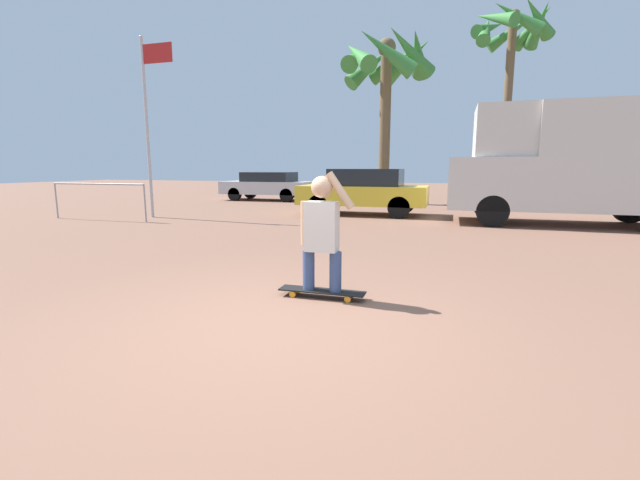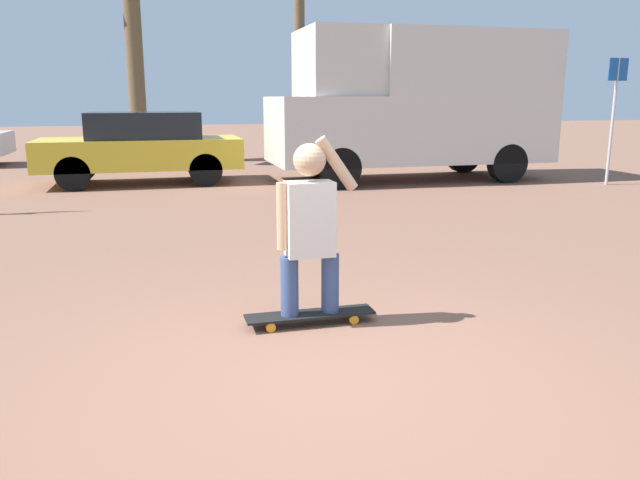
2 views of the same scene
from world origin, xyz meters
TOP-DOWN VIEW (x-y plane):
  - ground_plane at (0.00, 0.00)m, footprint 80.00×80.00m
  - skateboard at (0.11, 1.08)m, footprint 1.03×0.23m
  - person_skateboarder at (0.10, 1.08)m, footprint 0.64×0.25m
  - camper_van at (4.54, 9.27)m, footprint 5.97×2.26m
  - parked_car_yellow at (-1.24, 10.14)m, footprint 4.09×1.78m
  - street_sign at (8.05, 7.42)m, footprint 0.44×0.06m

SIDE VIEW (x-z plane):
  - ground_plane at x=0.00m, z-range 0.00..0.00m
  - skateboard at x=0.11m, z-range 0.03..0.12m
  - parked_car_yellow at x=-1.24m, z-range 0.04..1.52m
  - person_skateboarder at x=0.10m, z-range 0.14..1.54m
  - street_sign at x=8.05m, z-range 0.35..2.89m
  - camper_van at x=4.54m, z-range 0.13..3.26m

